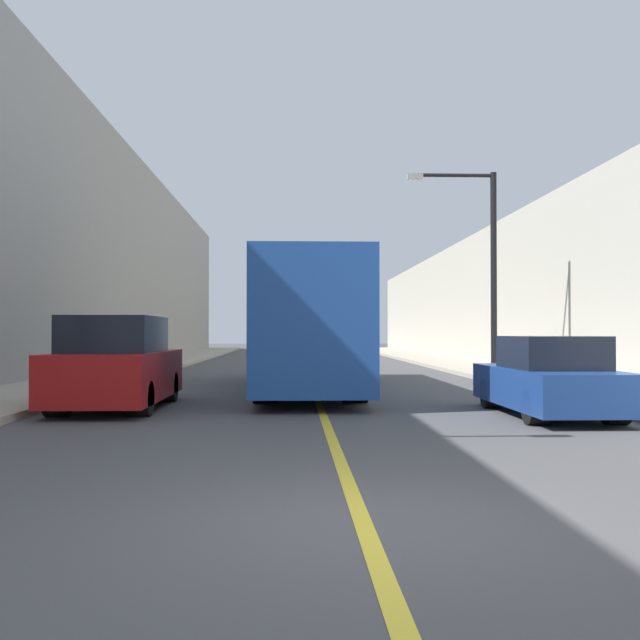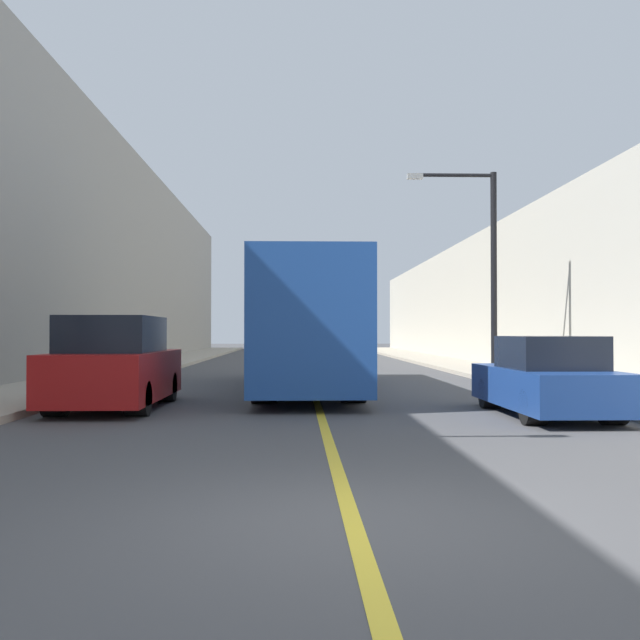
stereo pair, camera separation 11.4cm
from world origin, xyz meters
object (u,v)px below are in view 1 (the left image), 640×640
at_px(bus, 307,325).
at_px(street_lamp_right, 485,258).
at_px(car_right_near, 549,380).
at_px(parked_suv_left, 117,366).

bearing_deg(bus, street_lamp_right, 26.03).
bearing_deg(street_lamp_right, car_right_near, -97.46).
bearing_deg(car_right_near, bus, 123.64).
bearing_deg(parked_suv_left, bus, 51.32).
xyz_separation_m(bus, street_lamp_right, (5.78, 2.82, 2.21)).
bearing_deg(car_right_near, parked_suv_left, 168.98).
height_order(parked_suv_left, car_right_near, parked_suv_left).
xyz_separation_m(bus, parked_suv_left, (-4.10, -5.12, -0.91)).
relative_size(bus, parked_suv_left, 2.62).
xyz_separation_m(parked_suv_left, street_lamp_right, (9.88, 7.94, 3.12)).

